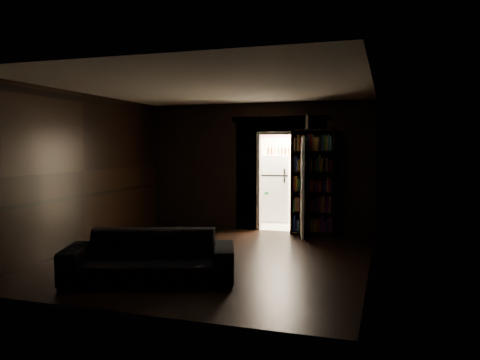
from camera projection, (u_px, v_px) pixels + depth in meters
The scene contains 9 objects.
ground at pixel (214, 257), 7.78m from camera, with size 5.50×5.50×0.00m, color black.
room_walls at pixel (233, 155), 8.68m from camera, with size 5.02×5.61×2.84m.
kitchen_alcove at pixel (290, 173), 11.22m from camera, with size 2.20×1.80×2.60m.
sofa at pixel (150, 248), 6.42m from camera, with size 2.29×0.99×0.88m, color black.
bookshelf at pixel (313, 182), 9.75m from camera, with size 0.90×0.32×2.20m, color black.
refrigerator at pixel (276, 188), 11.60m from camera, with size 0.74×0.68×1.65m, color white.
door at pixel (302, 186), 9.59m from camera, with size 0.85×0.05×2.05m, color white.
figurine at pixel (307, 122), 9.70m from camera, with size 0.10×0.10×0.31m, color silver.
bottles at pixel (278, 150), 11.40m from camera, with size 0.57×0.07×0.23m, color black.
Camera 1 is at (2.74, -7.18, 1.83)m, focal length 35.00 mm.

